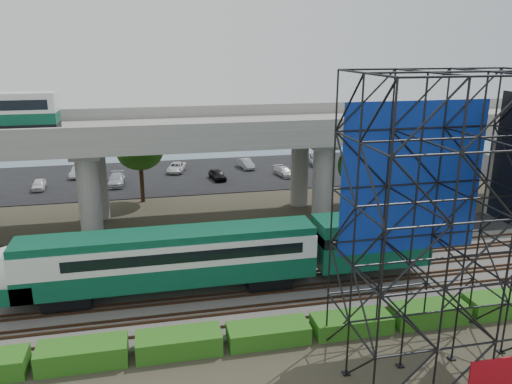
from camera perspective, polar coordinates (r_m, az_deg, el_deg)
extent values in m
plane|color=#474233|center=(32.96, -2.12, -12.86)|extent=(140.00, 140.00, 0.00)
cube|color=slate|center=(34.65, -2.71, -11.12)|extent=(90.00, 12.00, 0.20)
cube|color=black|center=(42.31, -4.63, -5.93)|extent=(90.00, 5.00, 0.08)
cube|color=black|center=(64.54, -7.42, 1.93)|extent=(90.00, 18.00, 0.08)
cube|color=slate|center=(85.97, -8.70, 5.53)|extent=(140.00, 40.00, 0.03)
cube|color=#472D1E|center=(30.51, -1.20, -14.86)|extent=(90.00, 0.08, 0.16)
cube|color=#472D1E|center=(31.73, -1.71, -13.53)|extent=(90.00, 0.08, 0.16)
cube|color=#472D1E|center=(32.21, -1.90, -13.04)|extent=(90.00, 0.08, 0.16)
cube|color=#472D1E|center=(33.45, -2.35, -11.85)|extent=(90.00, 0.08, 0.16)
cube|color=#472D1E|center=(33.93, -2.51, -11.41)|extent=(90.00, 0.08, 0.16)
cube|color=#472D1E|center=(35.20, -2.91, -10.33)|extent=(90.00, 0.08, 0.16)
cube|color=#472D1E|center=(35.69, -3.06, -9.93)|extent=(90.00, 0.08, 0.16)
cube|color=#472D1E|center=(36.97, -3.42, -8.95)|extent=(90.00, 0.08, 0.16)
cube|color=#472D1E|center=(37.47, -3.56, -8.59)|extent=(90.00, 0.08, 0.16)
cube|color=#472D1E|center=(38.77, -3.88, -7.70)|extent=(90.00, 0.08, 0.16)
cube|color=black|center=(34.45, -20.67, -11.10)|extent=(3.00, 2.20, 0.90)
cube|color=black|center=(34.75, 1.30, -9.70)|extent=(3.00, 2.20, 0.90)
cube|color=#0A4831|center=(33.48, -9.71, -8.84)|extent=(19.00, 3.00, 1.40)
cube|color=silver|center=(32.89, -9.83, -6.55)|extent=(19.00, 3.00, 1.50)
cube|color=#0A4831|center=(32.52, -9.92, -4.93)|extent=(19.00, 2.60, 0.50)
cube|color=black|center=(32.91, -8.09, -6.36)|extent=(15.00, 3.06, 0.70)
ellipsoid|color=silver|center=(34.22, -26.03, -8.14)|extent=(3.60, 3.00, 3.20)
cube|color=#0A4831|center=(34.65, -25.81, -9.73)|extent=(2.60, 3.00, 1.10)
cube|color=#0A4831|center=(36.22, 12.99, -5.30)|extent=(8.00, 3.00, 3.40)
cube|color=#9E9B93|center=(45.21, -5.82, 6.82)|extent=(80.00, 12.00, 1.20)
cube|color=#9E9B93|center=(39.38, -4.91, 7.10)|extent=(80.00, 0.50, 1.10)
cube|color=#9E9B93|center=(50.70, -6.61, 9.16)|extent=(80.00, 0.50, 1.10)
cylinder|color=#9E9B93|center=(42.89, -18.48, -0.82)|extent=(1.80, 1.80, 8.00)
cylinder|color=#9E9B93|center=(49.60, -17.69, 1.54)|extent=(1.80, 1.80, 8.00)
cube|color=#9E9B93|center=(45.40, -18.47, 4.93)|extent=(2.40, 9.00, 0.60)
cylinder|color=#9E9B93|center=(45.10, 7.60, 0.74)|extent=(1.80, 1.80, 8.00)
cylinder|color=#9E9B93|center=(51.52, 5.01, 2.82)|extent=(1.80, 1.80, 8.00)
cube|color=#9E9B93|center=(47.49, 6.36, 6.17)|extent=(2.40, 9.00, 0.60)
cylinder|color=#9E9B93|center=(53.79, 25.99, 1.77)|extent=(1.80, 1.80, 8.00)
cylinder|color=#9E9B93|center=(59.27, 21.92, 3.49)|extent=(1.80, 1.80, 8.00)
cube|color=#9E9B93|center=(55.81, 24.30, 6.36)|extent=(2.40, 9.00, 0.60)
cube|color=#0E2F9F|center=(27.87, 17.46, 1.48)|extent=(8.10, 0.08, 8.25)
cube|color=#A50B16|center=(27.31, 25.35, -18.26)|extent=(2.40, 0.08, 1.60)
cube|color=black|center=(29.27, 18.85, -17.92)|extent=(9.36, 6.36, 0.08)
cube|color=#245B15|center=(28.91, -19.19, -17.09)|extent=(4.60, 1.80, 1.20)
cube|color=#245B15|center=(28.64, -8.80, -16.68)|extent=(4.60, 1.80, 1.15)
cube|color=#245B15|center=(29.26, 1.41, -15.83)|extent=(4.60, 1.80, 1.03)
cube|color=#245B15|center=(30.66, 10.84, -14.53)|extent=(4.60, 1.80, 1.01)
cube|color=#245B15|center=(32.74, 19.15, -12.95)|extent=(4.60, 1.80, 1.12)
cube|color=#245B15|center=(35.41, 26.26, -11.40)|extent=(4.60, 1.80, 1.20)
cylinder|color=#382314|center=(47.02, 12.12, -0.87)|extent=(0.44, 0.44, 4.80)
ellipsoid|color=#245B15|center=(46.18, 12.36, 2.92)|extent=(4.94, 4.94, 4.18)
cylinder|color=#382314|center=(54.10, -12.92, 1.37)|extent=(0.44, 0.44, 4.80)
ellipsoid|color=#245B15|center=(53.37, -13.14, 4.69)|extent=(4.94, 4.94, 4.18)
imported|color=white|center=(62.64, -23.58, 0.79)|extent=(1.54, 3.43, 1.14)
imported|color=#B7BCC0|center=(66.76, -19.65, 2.18)|extent=(1.98, 4.01, 1.27)
imported|color=#B1B5B9|center=(61.43, -15.66, 1.36)|extent=(1.91, 4.53, 1.30)
imported|color=silver|center=(66.22, -9.07, 2.80)|extent=(2.95, 4.61, 1.18)
imported|color=black|center=(61.79, -4.45, 2.00)|extent=(2.11, 3.86, 1.24)
imported|color=gray|center=(67.30, -1.15, 3.26)|extent=(1.93, 3.98, 1.26)
imported|color=silver|center=(63.46, 3.25, 2.35)|extent=(2.33, 4.08, 1.11)
imported|color=#A0A3A7|center=(69.85, 6.97, 3.64)|extent=(2.49, 4.74, 1.27)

